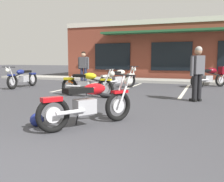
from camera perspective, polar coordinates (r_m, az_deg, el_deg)
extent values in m
plane|color=#3D3D42|center=(6.42, 1.45, -4.47)|extent=(80.00, 80.00, 0.00)
cube|color=#A8A59E|center=(14.64, 12.33, 2.21)|extent=(22.00, 1.80, 0.14)
cube|color=brown|center=(18.84, 14.34, 8.63)|extent=(14.12, 6.05, 3.69)
cube|color=beige|center=(15.95, 13.31, 15.08)|extent=(14.12, 0.06, 0.30)
cube|color=black|center=(16.69, 0.05, 7.70)|extent=(2.41, 0.06, 1.70)
cube|color=black|center=(15.79, 13.09, 7.55)|extent=(2.41, 0.06, 1.70)
cube|color=#235933|center=(15.46, 13.04, 12.92)|extent=(8.47, 0.90, 0.12)
cube|color=silver|center=(12.33, -7.38, 1.10)|extent=(0.12, 4.80, 0.01)
cube|color=silver|center=(11.40, 3.61, 0.65)|extent=(0.12, 4.80, 0.01)
cube|color=silver|center=(10.95, 16.01, 0.12)|extent=(0.12, 4.80, 0.01)
torus|color=black|center=(4.61, -13.03, -5.23)|extent=(0.44, 0.59, 0.64)
cylinder|color=#B7B7BC|center=(4.61, -13.03, -5.23)|extent=(0.21, 0.27, 0.29)
torus|color=black|center=(5.33, 1.36, -3.38)|extent=(0.44, 0.59, 0.64)
cylinder|color=#B7B7BC|center=(5.33, 1.36, -3.38)|extent=(0.21, 0.27, 0.29)
cylinder|color=silver|center=(5.41, 1.63, 0.21)|extent=(0.22, 0.30, 0.66)
cylinder|color=silver|center=(5.27, 2.83, 0.02)|extent=(0.22, 0.30, 0.66)
cylinder|color=black|center=(5.36, 2.91, 3.58)|extent=(0.57, 0.39, 0.03)
sphere|color=silver|center=(5.42, 3.56, 2.13)|extent=(0.24, 0.24, 0.17)
cube|color=#B70F14|center=(5.30, 1.72, -0.14)|extent=(0.31, 0.38, 0.06)
cube|color=#9E9EA3|center=(4.87, -6.12, -3.45)|extent=(0.42, 0.47, 0.28)
cylinder|color=silver|center=(4.59, -9.24, -4.69)|extent=(0.36, 0.50, 0.07)
cylinder|color=black|center=(4.94, -4.15, -0.47)|extent=(0.57, 0.82, 0.26)
ellipsoid|color=#B70F14|center=(4.94, -3.96, 0.47)|extent=(0.48, 0.54, 0.22)
cube|color=black|center=(4.76, -7.63, 0.16)|extent=(0.52, 0.59, 0.10)
cube|color=#B70F14|center=(4.55, -13.36, -1.81)|extent=(0.33, 0.39, 0.08)
cylinder|color=black|center=(5.05, -7.80, -6.13)|extent=(0.13, 0.09, 0.29)
torus|color=black|center=(9.21, -9.50, 1.00)|extent=(0.65, 0.17, 0.64)
cylinder|color=#B7B7BC|center=(9.21, -9.50, 1.00)|extent=(0.29, 0.09, 0.29)
torus|color=black|center=(8.45, -1.56, 0.54)|extent=(0.65, 0.17, 0.64)
cylinder|color=#B7B7BC|center=(8.45, -1.56, 0.54)|extent=(0.29, 0.09, 0.29)
cylinder|color=silver|center=(8.45, -0.68, 2.73)|extent=(0.33, 0.08, 0.66)
cylinder|color=silver|center=(8.29, -1.25, 2.64)|extent=(0.33, 0.08, 0.66)
cylinder|color=black|center=(8.32, -0.47, 4.86)|extent=(0.10, 0.66, 0.03)
sphere|color=silver|center=(8.29, 0.02, 3.89)|extent=(0.19, 0.19, 0.17)
cube|color=yellow|center=(8.40, -1.32, 2.56)|extent=(0.37, 0.18, 0.06)
cube|color=#9E9EA3|center=(8.84, -6.15, 1.32)|extent=(0.42, 0.28, 0.28)
cylinder|color=silver|center=(8.93, -8.63, 1.08)|extent=(0.55, 0.13, 0.07)
cylinder|color=black|center=(8.71, -5.06, 2.83)|extent=(0.94, 0.16, 0.26)
ellipsoid|color=yellow|center=(8.70, -4.95, 3.36)|extent=(0.50, 0.31, 0.22)
cube|color=black|center=(8.89, -6.94, 3.41)|extent=(0.55, 0.33, 0.10)
cube|color=yellow|center=(9.19, -9.64, 2.74)|extent=(0.37, 0.20, 0.08)
cylinder|color=black|center=(9.06, -5.89, -0.19)|extent=(0.04, 0.14, 0.29)
torus|color=black|center=(12.85, -17.34, 2.49)|extent=(0.13, 0.64, 0.64)
cylinder|color=#B7B7BC|center=(12.85, -17.34, 2.49)|extent=(0.07, 0.29, 0.29)
torus|color=black|center=(11.71, -21.41, 1.90)|extent=(0.13, 0.64, 0.64)
cylinder|color=#B7B7BC|center=(11.71, -21.41, 1.90)|extent=(0.07, 0.29, 0.29)
cylinder|color=silver|center=(11.55, -21.46, 3.43)|extent=(0.06, 0.33, 0.66)
cylinder|color=silver|center=(11.67, -22.14, 3.43)|extent=(0.06, 0.33, 0.66)
cylinder|color=black|center=(11.53, -22.13, 4.98)|extent=(0.66, 0.06, 0.03)
sphere|color=silver|center=(11.48, -22.35, 4.26)|extent=(0.18, 0.18, 0.17)
cube|color=navy|center=(11.66, -21.61, 3.35)|extent=(0.15, 0.37, 0.06)
cube|color=#9E9EA3|center=(12.33, -19.07, 2.62)|extent=(0.26, 0.41, 0.28)
cylinder|color=silver|center=(12.71, -18.56, 2.58)|extent=(0.09, 0.55, 0.07)
cylinder|color=black|center=(12.15, -19.69, 3.67)|extent=(0.10, 0.94, 0.26)
ellipsoid|color=navy|center=(12.13, -19.76, 4.04)|extent=(0.28, 0.49, 0.22)
cube|color=black|center=(12.42, -18.74, 4.14)|extent=(0.30, 0.53, 0.10)
cube|color=navy|center=(12.84, -17.33, 3.75)|extent=(0.17, 0.37, 0.08)
cylinder|color=black|center=(12.30, -18.16, 1.43)|extent=(0.14, 0.03, 0.29)
torus|color=black|center=(12.08, 18.35, 2.18)|extent=(0.54, 0.51, 0.64)
cylinder|color=#B7B7BC|center=(12.08, 18.35, 2.18)|extent=(0.25, 0.24, 0.29)
torus|color=black|center=(13.07, 23.14, 2.32)|extent=(0.54, 0.51, 0.64)
cylinder|color=#B7B7BC|center=(13.07, 23.14, 2.32)|extent=(0.25, 0.24, 0.29)
cylinder|color=silver|center=(13.18, 23.24, 3.74)|extent=(0.27, 0.25, 0.66)
cylinder|color=silver|center=(13.06, 23.80, 3.69)|extent=(0.27, 0.25, 0.66)
cylinder|color=black|center=(13.17, 23.83, 5.11)|extent=(0.47, 0.51, 0.03)
cube|color=maroon|center=(13.08, 23.33, 3.63)|extent=(0.36, 0.35, 0.06)
cube|color=#9E9EA3|center=(12.51, 20.59, 2.61)|extent=(0.46, 0.45, 0.28)
cylinder|color=silver|center=(12.16, 19.75, 2.34)|extent=(0.45, 0.43, 0.07)
cylinder|color=black|center=(12.63, 21.30, 3.71)|extent=(0.73, 0.68, 0.26)
ellipsoid|color=maroon|center=(12.65, 21.46, 4.25)|extent=(0.59, 0.57, 0.26)
cube|color=maroon|center=(13.08, 23.39, 4.24)|extent=(0.37, 0.37, 0.36)
cube|color=black|center=(12.42, 20.33, 4.35)|extent=(0.46, 0.45, 0.10)
cube|color=maroon|center=(12.21, 19.30, 4.54)|extent=(0.37, 0.36, 0.16)
cylinder|color=black|center=(12.61, 19.75, 1.50)|extent=(0.11, 0.11, 0.29)
torus|color=black|center=(10.63, -1.48, 1.91)|extent=(0.40, 0.61, 0.64)
cylinder|color=#B7B7BC|center=(10.63, -1.48, 1.91)|extent=(0.19, 0.28, 0.29)
torus|color=black|center=(11.59, 4.07, 2.33)|extent=(0.40, 0.61, 0.64)
cylinder|color=#B7B7BC|center=(11.59, 4.07, 2.33)|extent=(0.19, 0.28, 0.29)
cylinder|color=silver|center=(11.70, 4.12, 3.94)|extent=(0.20, 0.31, 0.66)
cylinder|color=silver|center=(11.57, 4.75, 3.90)|extent=(0.20, 0.31, 0.66)
cylinder|color=black|center=(11.68, 4.73, 5.50)|extent=(0.59, 0.35, 0.03)
sphere|color=silver|center=(11.74, 5.00, 4.83)|extent=(0.23, 0.23, 0.17)
cube|color=beige|center=(11.59, 4.22, 3.82)|extent=(0.30, 0.38, 0.06)
cube|color=#9E9EA3|center=(11.03, 1.11, 2.52)|extent=(0.40, 0.47, 0.28)
cylinder|color=silver|center=(10.69, 0.12, 2.16)|extent=(0.33, 0.51, 0.07)
cylinder|color=black|center=(11.15, 1.88, 3.80)|extent=(0.51, 0.85, 0.26)
ellipsoid|color=beige|center=(11.16, 1.96, 4.22)|extent=(0.46, 0.55, 0.22)
cube|color=black|center=(10.92, 0.56, 4.15)|extent=(0.50, 0.59, 0.10)
cube|color=beige|center=(10.59, -1.56, 3.41)|extent=(0.31, 0.39, 0.08)
cylinder|color=black|center=(11.15, 0.22, 1.23)|extent=(0.13, 0.09, 0.29)
cube|color=black|center=(8.20, 17.67, -1.97)|extent=(0.25, 0.23, 0.08)
cube|color=black|center=(8.35, 18.57, -1.85)|extent=(0.25, 0.23, 0.08)
cylinder|color=black|center=(8.12, 17.99, 0.92)|extent=(0.21, 0.21, 0.80)
cylinder|color=black|center=(8.27, 18.90, 0.99)|extent=(0.21, 0.21, 0.80)
cube|color=#4C4C51|center=(8.15, 18.63, 5.57)|extent=(0.41, 0.43, 0.56)
cylinder|color=#4C4C51|center=(7.97, 17.46, 5.30)|extent=(0.14, 0.14, 0.58)
cylinder|color=#4C4C51|center=(8.35, 19.73, 5.28)|extent=(0.14, 0.14, 0.58)
sphere|color=#A07556|center=(8.16, 18.75, 8.38)|extent=(0.31, 0.31, 0.22)
sphere|color=gray|center=(8.15, 18.81, 8.73)|extent=(0.29, 0.29, 0.21)
cube|color=black|center=(12.85, -6.01, 1.53)|extent=(0.11, 0.24, 0.08)
cube|color=black|center=(12.95, -6.80, 1.56)|extent=(0.11, 0.24, 0.08)
cylinder|color=#232842|center=(12.85, -5.95, 3.41)|extent=(0.15, 0.15, 0.80)
cylinder|color=#232842|center=(12.95, -6.74, 3.43)|extent=(0.15, 0.15, 0.80)
cube|color=#4C4C51|center=(12.87, -6.39, 6.35)|extent=(0.39, 0.23, 0.56)
cylinder|color=#4C4C51|center=(12.76, -5.39, 6.18)|extent=(0.10, 0.10, 0.58)
cylinder|color=#4C4C51|center=(13.00, -7.36, 6.17)|extent=(0.10, 0.10, 0.58)
sphere|color=tan|center=(12.88, -6.41, 8.13)|extent=(0.23, 0.23, 0.22)
sphere|color=black|center=(12.89, -6.40, 8.35)|extent=(0.22, 0.22, 0.21)
sphere|color=navy|center=(5.16, -16.49, -6.18)|extent=(0.26, 0.26, 0.26)
cube|color=black|center=(5.24, -15.80, -6.02)|extent=(0.18, 0.03, 0.09)
cube|color=orange|center=(13.79, -9.32, 1.75)|extent=(0.34, 0.34, 0.03)
cone|color=orange|center=(13.76, -9.35, 2.85)|extent=(0.26, 0.26, 0.50)
cylinder|color=white|center=(13.76, -9.35, 3.01)|extent=(0.19, 0.19, 0.06)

